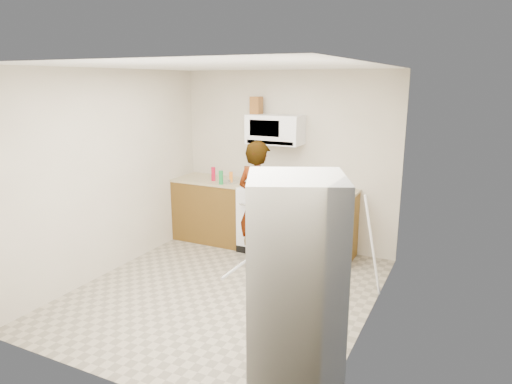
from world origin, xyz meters
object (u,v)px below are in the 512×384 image
Objects in this scene: saucepan at (262,176)px; kettle at (334,181)px; person at (258,205)px; microwave at (275,129)px; fridge at (295,286)px; gas_range at (271,216)px.

kettle is at bearing 4.47° from saucepan.
microwave is at bearing -71.01° from person.
kettle is at bearing -119.26° from person.
fridge is (1.40, -2.80, -0.85)m from microwave.
fridge is at bearing -60.38° from saucepan.
kettle is at bearing 76.76° from fridge.
microwave is 1.17m from person.
saucepan is (-0.20, 0.14, 0.53)m from gas_range.
saucepan is (-1.60, 2.82, 0.17)m from fridge.
fridge reaches higher than person.
fridge is at bearing -62.41° from gas_range.
microwave is at bearing 92.25° from fridge.
microwave is 0.46× the size of person.
saucepan is (-0.20, 0.01, -0.68)m from microwave.
gas_range is 1.49× the size of microwave.
person is at bearing -80.54° from gas_range.
person is 0.86m from saucepan.
gas_range is 1.22m from microwave.
person is 1.14m from kettle.
microwave is 0.45× the size of fridge.
fridge is 3.24m from saucepan.
person is 6.92× the size of saucepan.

